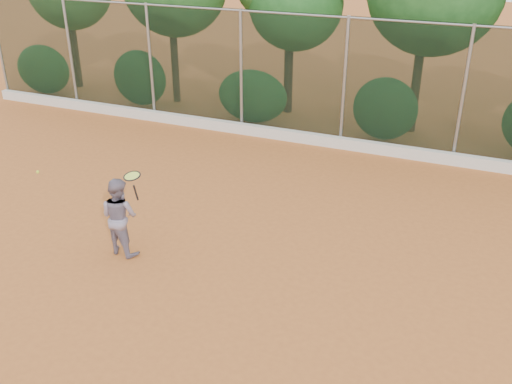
% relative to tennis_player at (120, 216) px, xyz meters
% --- Properties ---
extents(ground, '(80.00, 80.00, 0.00)m').
position_rel_tennis_player_xyz_m(ground, '(2.32, 0.01, -0.76)').
color(ground, '#AD5E28').
rests_on(ground, ground).
extents(concrete_curb, '(24.00, 0.20, 0.30)m').
position_rel_tennis_player_xyz_m(concrete_curb, '(2.32, 6.83, -0.61)').
color(concrete_curb, silver).
rests_on(concrete_curb, ground).
extents(tennis_player, '(0.82, 0.68, 1.52)m').
position_rel_tennis_player_xyz_m(tennis_player, '(0.00, 0.00, 0.00)').
color(tennis_player, slate).
rests_on(tennis_player, ground).
extents(chainlink_fence, '(24.09, 0.09, 3.50)m').
position_rel_tennis_player_xyz_m(chainlink_fence, '(2.32, 7.01, 1.10)').
color(chainlink_fence, black).
rests_on(chainlink_fence, ground).
extents(tennis_racket, '(0.37, 0.37, 0.55)m').
position_rel_tennis_player_xyz_m(tennis_racket, '(0.47, -0.13, 0.92)').
color(tennis_racket, black).
rests_on(tennis_racket, ground).
extents(tennis_ball_in_flight, '(0.06, 0.06, 0.06)m').
position_rel_tennis_player_xyz_m(tennis_ball_in_flight, '(-1.49, -0.31, 0.77)').
color(tennis_ball_in_flight, '#BED831').
rests_on(tennis_ball_in_flight, ground).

